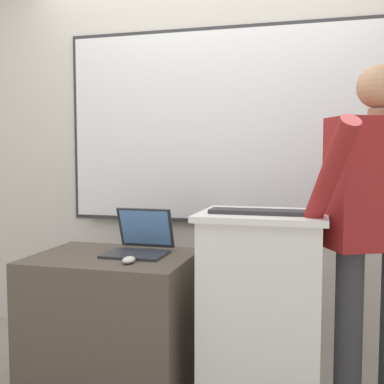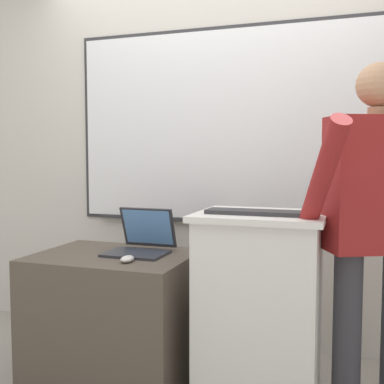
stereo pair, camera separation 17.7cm
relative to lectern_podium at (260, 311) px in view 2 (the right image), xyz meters
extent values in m
cube|color=beige|center=(-0.46, 0.86, 0.82)|extent=(6.40, 0.12, 2.64)
cube|color=#2D2D30|center=(-0.38, 0.79, 0.96)|extent=(2.14, 0.02, 1.30)
cube|color=white|center=(-0.38, 0.78, 0.96)|extent=(2.09, 0.02, 1.25)
cube|color=#2D2D30|center=(-0.38, 0.77, 0.33)|extent=(1.88, 0.04, 0.02)
cube|color=silver|center=(0.00, 0.00, -0.02)|extent=(0.57, 0.48, 0.95)
cube|color=silver|center=(0.00, 0.00, 0.47)|extent=(0.62, 0.52, 0.03)
cube|color=#4C4238|center=(-0.81, 0.00, -0.13)|extent=(0.85, 0.65, 0.72)
cylinder|color=#333338|center=(0.41, -0.02, -0.08)|extent=(0.13, 0.13, 0.82)
cube|color=maroon|center=(0.52, 0.03, 0.64)|extent=(0.49, 0.38, 0.62)
cylinder|color=tan|center=(0.52, 0.03, 0.97)|extent=(0.09, 0.09, 0.04)
sphere|color=tan|center=(0.52, 0.03, 1.09)|extent=(0.20, 0.20, 0.20)
cylinder|color=maroon|center=(0.30, -0.26, 0.67)|extent=(0.26, 0.42, 0.51)
cube|color=#28282D|center=(-0.69, 0.03, 0.24)|extent=(0.33, 0.24, 0.01)
cube|color=#28282D|center=(-0.69, 0.19, 0.36)|extent=(0.32, 0.09, 0.23)
cube|color=#598CCC|center=(-0.69, 0.18, 0.36)|extent=(0.29, 0.08, 0.20)
cube|color=#2D2D30|center=(-0.02, -0.07, 0.50)|extent=(0.46, 0.14, 0.02)
ellipsoid|color=silver|center=(-0.65, -0.15, 0.24)|extent=(0.06, 0.10, 0.03)
ellipsoid|color=silver|center=(0.26, -0.07, 0.51)|extent=(0.06, 0.10, 0.03)
camera|label=1|loc=(0.27, -2.37, 0.77)|focal=45.00mm
camera|label=2|loc=(0.44, -2.32, 0.77)|focal=45.00mm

